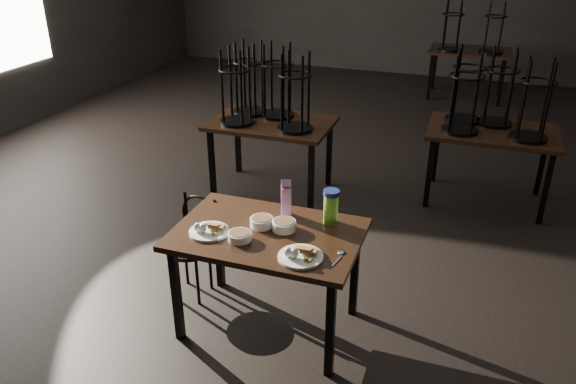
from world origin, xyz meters
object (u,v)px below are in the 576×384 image
at_px(juice_carton, 286,199).
at_px(water_bottle, 331,206).
at_px(main_table, 268,242).
at_px(bentwood_chair, 194,238).

distance_m(juice_carton, water_bottle, 0.31).
bearing_deg(water_bottle, main_table, -144.55).
bearing_deg(bentwood_chair, juice_carton, 13.79).
bearing_deg(main_table, bentwood_chair, 162.36).
bearing_deg(main_table, water_bottle, 35.45).
height_order(main_table, bentwood_chair, bentwood_chair).
distance_m(main_table, juice_carton, 0.32).
distance_m(main_table, bentwood_chair, 0.73).
relative_size(juice_carton, bentwood_chair, 0.35).
relative_size(juice_carton, water_bottle, 1.13).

